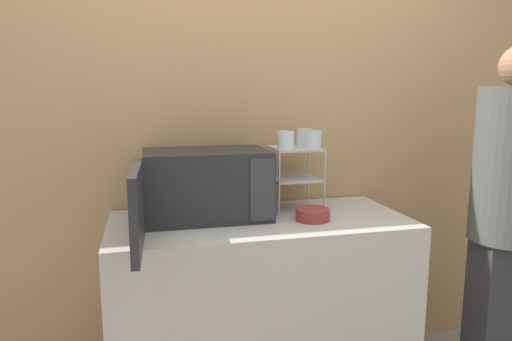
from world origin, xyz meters
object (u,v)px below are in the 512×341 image
at_px(microwave, 203,185).
at_px(glass_front_left, 286,140).
at_px(bowl, 313,215).
at_px(person, 507,208).
at_px(glass_front_right, 313,139).
at_px(dish_rack, 295,165).
at_px(glass_back_right, 304,137).

bearing_deg(microwave, glass_front_left, 1.62).
height_order(bowl, person, person).
distance_m(glass_front_right, person, 0.98).
bearing_deg(dish_rack, glass_front_right, -40.99).
xyz_separation_m(glass_back_right, person, (0.86, -0.47, -0.31)).
distance_m(dish_rack, glass_front_right, 0.16).
height_order(glass_front_right, person, person).
relative_size(glass_front_right, person, 0.05).
bearing_deg(bowl, microwave, 163.73).
height_order(dish_rack, glass_front_left, glass_front_left).
bearing_deg(glass_front_right, bowl, -109.45).
bearing_deg(dish_rack, glass_back_right, 42.27).
relative_size(dish_rack, person, 0.18).
height_order(glass_front_left, glass_back_right, same).
height_order(microwave, glass_front_right, glass_front_right).
bearing_deg(bowl, glass_back_right, 79.09).
bearing_deg(bowl, glass_front_left, 119.44).
xyz_separation_m(dish_rack, bowl, (0.02, -0.22, -0.20)).
distance_m(microwave, person, 1.45).
distance_m(glass_back_right, bowl, 0.44).
xyz_separation_m(dish_rack, person, (0.93, -0.40, -0.18)).
bearing_deg(glass_front_left, glass_back_right, 42.70).
height_order(dish_rack, glass_front_right, glass_front_right).
relative_size(dish_rack, glass_front_right, 3.63).
relative_size(microwave, bowl, 5.11).
relative_size(glass_front_left, glass_back_right, 1.00).
distance_m(bowl, person, 0.93).
distance_m(dish_rack, glass_back_right, 0.16).
xyz_separation_m(glass_back_right, glass_front_right, (0.00, -0.13, 0.00)).
bearing_deg(glass_back_right, microwave, -165.34).
xyz_separation_m(microwave, glass_front_left, (0.40, 0.01, 0.20)).
distance_m(microwave, dish_rack, 0.49).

